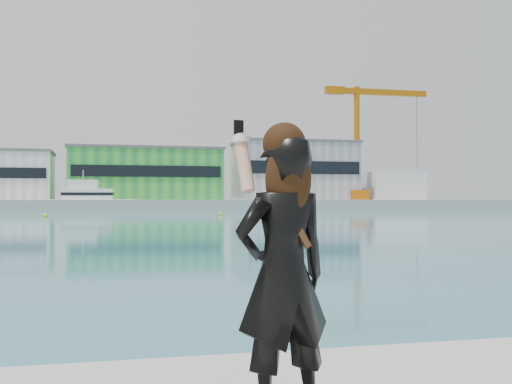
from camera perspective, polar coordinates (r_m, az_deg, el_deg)
far_quay at (r=134.57m, az=-13.34°, el=-1.10°), size 320.00×40.00×2.00m
warehouse_green at (r=132.95m, az=-9.87°, el=1.59°), size 30.60×16.36×10.50m
warehouse_grey_right at (r=138.91m, az=3.42°, el=1.90°), size 25.50×15.35×12.50m
ancillary_shed at (r=145.05m, az=11.99°, el=0.52°), size 12.00×10.00×6.00m
dock_crane at (r=138.33m, az=9.41°, el=4.74°), size 23.00×4.00×24.00m
flagpole_right at (r=127.76m, az=-3.33°, el=1.34°), size 1.28×0.16×8.00m
motor_yacht at (r=117.81m, az=-14.49°, el=-0.65°), size 16.02×5.84×7.31m
buoy_near at (r=85.87m, az=-3.14°, el=-2.06°), size 0.50×0.50×0.50m
buoy_far at (r=81.44m, az=-18.21°, el=-2.11°), size 0.50×0.50×0.50m
buoy_extra at (r=92.18m, az=4.80°, el=-1.96°), size 0.50×0.50×0.50m
woman at (r=4.02m, az=2.40°, el=-6.66°), size 0.72×0.56×1.87m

